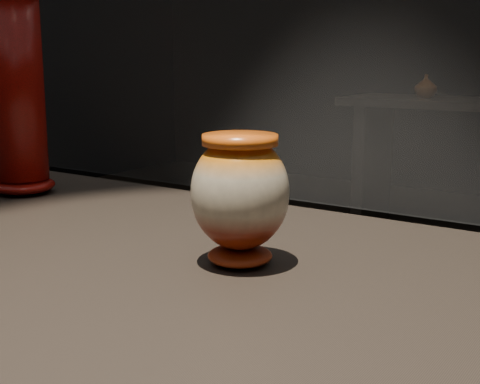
% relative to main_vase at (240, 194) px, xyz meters
% --- Properties ---
extents(main_vase, '(0.16, 0.16, 0.18)m').
position_rel_main_vase_xyz_m(main_vase, '(0.00, 0.00, 0.00)').
color(main_vase, maroon).
rests_on(main_vase, display_plinth).
extents(tall_vase, '(0.15, 0.15, 0.41)m').
position_rel_main_vase_xyz_m(tall_vase, '(-0.65, 0.15, 0.10)').
color(tall_vase, '#A60F0B').
rests_on(tall_vase, display_plinth).
extents(back_vase_left, '(0.15, 0.15, 0.15)m').
position_rel_main_vase_xyz_m(back_vase_left, '(-0.90, 3.48, -0.03)').
color(back_vase_left, '#9E5416').
rests_on(back_vase_left, back_shelf).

